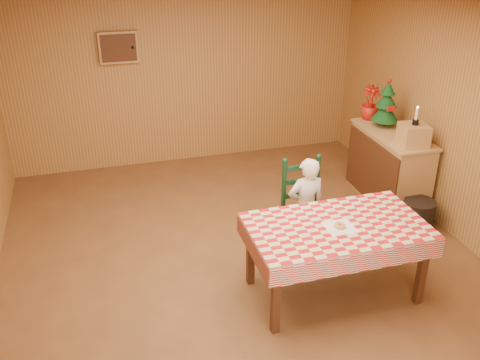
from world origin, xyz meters
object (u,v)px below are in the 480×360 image
object	(u,v)px
shelf_unit	(389,167)
christmas_tree	(386,105)
dining_table	(337,232)
crate	(413,135)
seated_child	(306,207)
ladder_chair	(303,209)
storage_bin	(418,215)

from	to	relation	value
shelf_unit	christmas_tree	size ratio (longest dim) A/B	2.00
dining_table	christmas_tree	distance (m)	2.40
dining_table	crate	bearing A→B (deg)	37.97
shelf_unit	crate	world-z (taller)	crate
dining_table	shelf_unit	bearing A→B (deg)	46.55
shelf_unit	crate	size ratio (longest dim) A/B	4.13
seated_child	shelf_unit	distance (m)	1.70
dining_table	christmas_tree	world-z (taller)	christmas_tree
ladder_chair	crate	world-z (taller)	crate
shelf_unit	dining_table	bearing A→B (deg)	-133.45
dining_table	storage_bin	world-z (taller)	dining_table
seated_child	christmas_tree	bearing A→B (deg)	-144.00
crate	christmas_tree	bearing A→B (deg)	90.00
shelf_unit	storage_bin	size ratio (longest dim) A/B	3.37
dining_table	storage_bin	size ratio (longest dim) A/B	4.49
christmas_tree	ladder_chair	bearing A→B (deg)	-145.46
christmas_tree	storage_bin	world-z (taller)	christmas_tree
ladder_chair	christmas_tree	bearing A→B (deg)	34.54
ladder_chair	storage_bin	xyz separation A→B (m)	(1.47, 0.02, -0.32)
crate	storage_bin	bearing A→B (deg)	-93.11
shelf_unit	crate	distance (m)	0.71
dining_table	crate	world-z (taller)	crate
ladder_chair	christmas_tree	xyz separation A→B (m)	(1.49, 1.02, 0.71)
dining_table	shelf_unit	xyz separation A→B (m)	(1.48, 1.56, -0.22)
shelf_unit	ladder_chair	bearing A→B (deg)	-152.37
seated_child	christmas_tree	size ratio (longest dim) A/B	1.81
dining_table	crate	size ratio (longest dim) A/B	5.52
seated_child	storage_bin	size ratio (longest dim) A/B	3.05
seated_child	dining_table	bearing A→B (deg)	90.00
crate	christmas_tree	world-z (taller)	christmas_tree
shelf_unit	christmas_tree	bearing A→B (deg)	88.02
dining_table	seated_child	distance (m)	0.74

